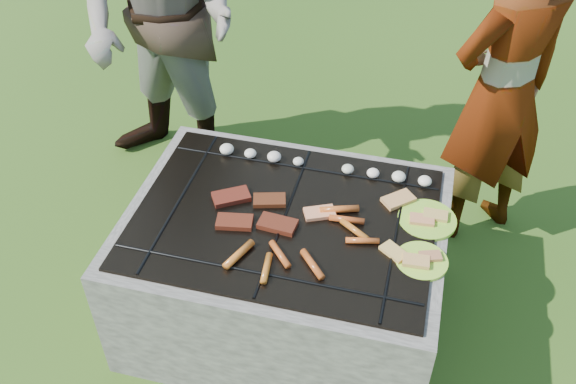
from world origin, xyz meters
The scene contains 10 objects.
lawn centered at (0.00, 0.00, 0.00)m, with size 60.00×60.00×0.00m, color #214511.
fire_pit centered at (0.00, 0.00, 0.28)m, with size 1.30×1.00×0.62m.
mushrooms centered at (0.07, 0.34, 0.63)m, with size 0.95×0.06×0.05m.
pork_slabs centered at (-0.13, -0.01, 0.62)m, with size 0.40×0.27×0.02m.
sausages centered at (0.13, -0.13, 0.63)m, with size 0.55×0.49×0.03m.
bread_on_grate centered at (0.33, 0.08, 0.62)m, with size 0.45×0.43×0.02m.
plate_far centered at (0.56, 0.13, 0.61)m, with size 0.28×0.28×0.03m.
plate_near centered at (0.56, -0.11, 0.61)m, with size 0.22×0.22×0.03m.
cook centered at (0.81, 0.83, 0.81)m, with size 0.59×0.39×1.62m, color #A69B8B.
bystander centered at (-0.87, 0.88, 0.94)m, with size 0.91×0.71×1.87m, color #A49688.
Camera 1 is at (0.48, -1.83, 2.40)m, focal length 40.00 mm.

